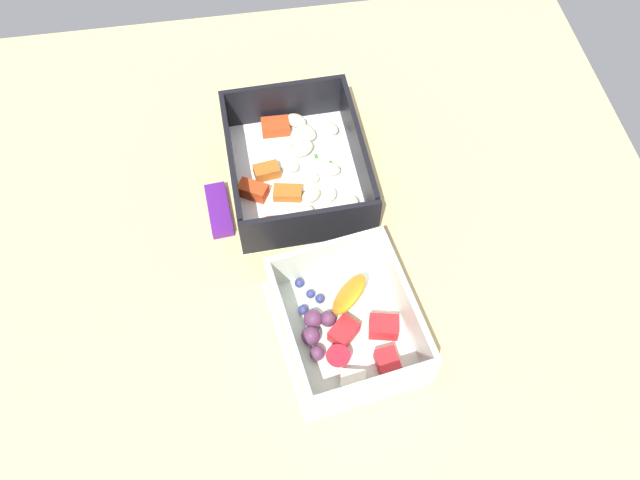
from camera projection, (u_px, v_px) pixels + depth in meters
table_surface at (325, 247)px, 75.93cm from camera, size 80.00×80.00×2.00cm
pasta_container at (296, 167)px, 78.25cm from camera, size 19.65×15.97×6.36cm
fruit_bowl at (347, 325)px, 67.54cm from camera, size 17.63×15.29×5.78cm
candy_bar at (219, 210)px, 76.68cm from camera, size 7.15×2.90×1.20cm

